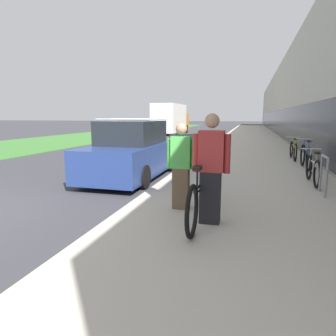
{
  "coord_description": "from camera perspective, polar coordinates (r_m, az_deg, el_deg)",
  "views": [
    {
      "loc": [
        5.81,
        -3.32,
        1.78
      ],
      "look_at": [
        1.05,
        14.04,
        -1.33
      ],
      "focal_mm": 32.0,
      "sensor_mm": 36.0,
      "label": 1
    }
  ],
  "objects": [
    {
      "name": "person_rider",
      "position": [
        4.68,
        8.17,
        -0.21
      ],
      "size": [
        0.58,
        0.23,
        1.72
      ],
      "color": "black",
      "rests_on": "sidewalk_slab"
    },
    {
      "name": "vintage_roadster_curbside",
      "position": [
        13.61,
        2.05,
        4.08
      ],
      "size": [
        1.74,
        4.11,
        0.98
      ],
      "color": "#4C5156",
      "rests_on": "ground"
    },
    {
      "name": "cruiser_bike_farthest",
      "position": [
        12.71,
        22.77,
        3.16
      ],
      "size": [
        0.52,
        1.79,
        0.86
      ],
      "color": "black",
      "rests_on": "sidewalk_slab"
    },
    {
      "name": "lawn_strip",
      "position": [
        31.5,
        -10.49,
        6.44
      ],
      "size": [
        7.75,
        70.0,
        0.03
      ],
      "color": "#3D7533",
      "rests_on": "ground"
    },
    {
      "name": "storefront_facade",
      "position": [
        33.19,
        28.76,
        11.24
      ],
      "size": [
        10.01,
        70.0,
        6.6
      ],
      "color": "#BCB7AD",
      "rests_on": "ground"
    },
    {
      "name": "cruiser_bike_nearest",
      "position": [
        8.32,
        25.87,
        -0.23
      ],
      "size": [
        0.52,
        1.69,
        0.85
      ],
      "color": "black",
      "rests_on": "sidewalk_slab"
    },
    {
      "name": "moving_truck",
      "position": [
        30.74,
        0.6,
        9.28
      ],
      "size": [
        2.28,
        7.6,
        2.96
      ],
      "color": "orange",
      "rests_on": "ground"
    },
    {
      "name": "sidewalk_slab",
      "position": [
        24.38,
        15.5,
        5.4
      ],
      "size": [
        4.58,
        70.0,
        0.11
      ],
      "color": "#BCB5A5",
      "rests_on": "ground"
    },
    {
      "name": "bike_rack_hoop",
      "position": [
        7.24,
        27.57,
        -0.51
      ],
      "size": [
        0.05,
        0.6,
        0.84
      ],
      "color": "gray",
      "rests_on": "sidewalk_slab"
    },
    {
      "name": "person_bystander",
      "position": [
        5.4,
        2.51,
        0.33
      ],
      "size": [
        0.53,
        0.21,
        1.56
      ],
      "color": "brown",
      "rests_on": "sidewalk_slab"
    },
    {
      "name": "tandem_bicycle",
      "position": [
        5.16,
        6.79,
        -4.45
      ],
      "size": [
        0.52,
        2.89,
        0.96
      ],
      "color": "black",
      "rests_on": "sidewalk_slab"
    },
    {
      "name": "cruiser_bike_middle",
      "position": [
        10.61,
        24.73,
        2.02
      ],
      "size": [
        0.52,
        1.84,
        0.95
      ],
      "color": "black",
      "rests_on": "sidewalk_slab"
    },
    {
      "name": "parked_sedan_curbside",
      "position": [
        8.82,
        -6.74,
        2.99
      ],
      "size": [
        1.81,
        4.25,
        1.72
      ],
      "color": "navy",
      "rests_on": "ground"
    }
  ]
}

